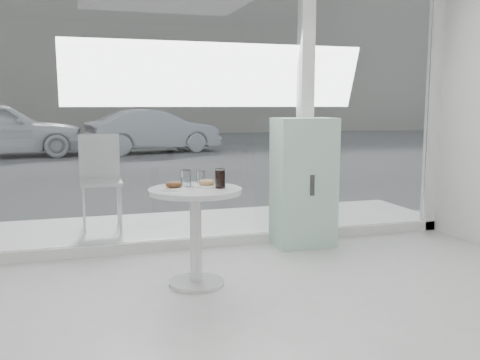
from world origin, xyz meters
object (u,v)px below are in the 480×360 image
object	(u,v)px
plate_donut	(207,184)
cola_glass	(220,179)
main_table	(196,216)
patio_chair	(100,175)
plate_fritter	(174,186)
mint_cabinet	(304,182)
car_silver	(154,131)
water_tumbler_b	(201,179)
water_tumbler_a	(186,179)

from	to	relation	value
plate_donut	cola_glass	size ratio (longest dim) A/B	1.43
main_table	cola_glass	world-z (taller)	cola_glass
patio_chair	plate_fritter	world-z (taller)	patio_chair
cola_glass	mint_cabinet	bearing A→B (deg)	39.40
mint_cabinet	cola_glass	world-z (taller)	mint_cabinet
main_table	plate_fritter	size ratio (longest dim) A/B	3.65
patio_chair	car_silver	size ratio (longest dim) A/B	0.27
main_table	cola_glass	bearing A→B (deg)	-10.54
mint_cabinet	car_silver	xyz separation A→B (m)	(0.06, 11.10, -0.00)
main_table	car_silver	bearing A→B (deg)	83.52
car_silver	plate_fritter	bearing A→B (deg)	161.29
water_tumbler_b	water_tumbler_a	bearing A→B (deg)	-159.64
main_table	mint_cabinet	bearing A→B (deg)	33.95
plate_donut	water_tumbler_a	bearing A→B (deg)	159.61
mint_cabinet	patio_chair	distance (m)	2.27
car_silver	water_tumbler_b	distance (m)	11.88
mint_cabinet	plate_fritter	xyz separation A→B (m)	(-1.46, -0.89, 0.16)
main_table	plate_donut	size ratio (longest dim) A/B	3.55
cola_glass	plate_donut	bearing A→B (deg)	130.83
main_table	plate_donut	bearing A→B (deg)	30.98
car_silver	plate_fritter	distance (m)	12.09
patio_chair	water_tumbler_a	xyz separation A→B (m)	(0.57, -1.96, 0.19)
water_tumbler_a	cola_glass	distance (m)	0.29
water_tumbler_b	plate_fritter	bearing A→B (deg)	-143.26
patio_chair	water_tumbler_a	bearing A→B (deg)	-73.33
main_table	water_tumbler_a	world-z (taller)	water_tumbler_a
main_table	patio_chair	bearing A→B (deg)	106.57
main_table	water_tumbler_b	world-z (taller)	water_tumbler_b
plate_fritter	water_tumbler_b	world-z (taller)	water_tumbler_b
patio_chair	cola_glass	distance (m)	2.28
water_tumbler_b	main_table	bearing A→B (deg)	-116.74
water_tumbler_a	main_table	bearing A→B (deg)	-68.36
main_table	plate_donut	world-z (taller)	plate_donut
mint_cabinet	water_tumbler_a	size ratio (longest dim) A/B	9.81
patio_chair	plate_fritter	bearing A→B (deg)	-77.36
mint_cabinet	car_silver	distance (m)	11.10
mint_cabinet	plate_donut	distance (m)	1.45
main_table	patio_chair	world-z (taller)	patio_chair
water_tumbler_b	cola_glass	xyz separation A→B (m)	(0.11, -0.20, 0.02)
mint_cabinet	water_tumbler_a	xyz separation A→B (m)	(-1.34, -0.75, 0.19)
mint_cabinet	patio_chair	size ratio (longest dim) A/B	1.24
car_silver	plate_donut	bearing A→B (deg)	162.52
mint_cabinet	plate_donut	size ratio (longest dim) A/B	5.90
car_silver	plate_donut	world-z (taller)	car_silver
water_tumbler_a	cola_glass	size ratio (longest dim) A/B	0.86
mint_cabinet	cola_glass	xyz separation A→B (m)	(-1.11, -0.91, 0.20)
car_silver	water_tumbler_b	xyz separation A→B (m)	(-1.28, -11.81, 0.18)
car_silver	water_tumbler_a	distance (m)	11.94
mint_cabinet	plate_fritter	bearing A→B (deg)	-147.66
water_tumbler_a	mint_cabinet	bearing A→B (deg)	29.24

